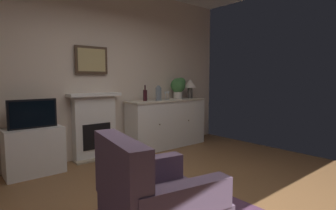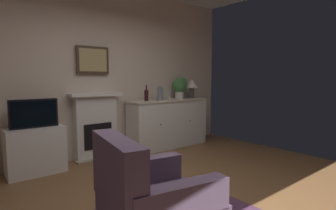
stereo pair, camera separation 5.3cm
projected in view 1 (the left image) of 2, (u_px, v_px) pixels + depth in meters
ground_plane at (183, 206)px, 2.88m from camera, size 5.85×4.56×0.10m
wall_rear at (92, 71)px, 4.45m from camera, size 5.85×0.06×2.95m
fireplace_unit at (95, 126)px, 4.42m from camera, size 0.87×0.30×1.10m
framed_picture at (92, 60)px, 4.35m from camera, size 0.55×0.04×0.45m
sideboard_cabinet at (167, 123)px, 5.20m from camera, size 1.68×0.49×0.93m
table_lamp at (190, 85)px, 5.53m from camera, size 0.26×0.26×0.40m
wine_bottle at (145, 95)px, 4.85m from camera, size 0.08×0.08×0.29m
wine_glass_left at (166, 94)px, 5.05m from camera, size 0.07×0.07×0.16m
wine_glass_center at (168, 93)px, 5.16m from camera, size 0.07×0.07×0.16m
vase_decorative at (158, 93)px, 4.94m from camera, size 0.11×0.11×0.28m
tv_cabinet at (34, 151)px, 3.69m from camera, size 0.75×0.42×0.66m
tv_set at (33, 114)px, 3.62m from camera, size 0.62×0.07×0.40m
potted_plant_small at (178, 86)px, 5.38m from camera, size 0.30×0.30×0.43m
armchair at (154, 204)px, 2.01m from camera, size 0.93×0.89×0.92m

